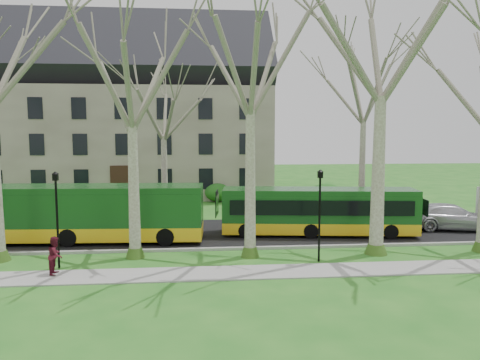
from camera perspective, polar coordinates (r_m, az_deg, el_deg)
name	(u,v)px	position (r m, az deg, el deg)	size (l,w,h in m)	color
ground	(192,259)	(23.14, -5.82, -9.53)	(120.00, 120.00, 0.00)	#23691E
sidewalk	(192,274)	(20.74, -5.89, -11.32)	(70.00, 2.00, 0.06)	gray
road	(193,233)	(28.47, -5.71, -6.47)	(80.00, 8.00, 0.06)	black
curb	(193,249)	(24.57, -5.79, -8.43)	(80.00, 0.25, 0.14)	#A5A39E
building	(132,110)	(46.74, -13.08, 8.26)	(26.50, 12.20, 16.00)	gray
tree_row_verge	(191,114)	(22.59, -6.01, 8.04)	(49.00, 7.00, 14.00)	gray
tree_row_far	(174,133)	(33.32, -8.04, 5.69)	(33.00, 7.00, 12.00)	gray
lamp_row	(192,210)	(21.59, -5.92, -3.67)	(36.22, 0.22, 4.30)	black
hedges	(133,198)	(36.99, -12.87, -2.13)	(30.60, 8.60, 2.00)	#185017
bus_lead	(86,213)	(27.31, -18.24, -3.80)	(12.84, 2.68, 3.21)	#154A18
bus_follow	(319,211)	(28.02, 9.56, -3.73)	(11.28, 2.35, 2.82)	#154A18
sedan	(452,217)	(31.94, 24.41, -4.11)	(2.21, 5.45, 1.58)	#BBBBC1
pedestrian_b	(55,255)	(21.82, -21.57, -8.53)	(0.79, 0.62, 1.64)	#541321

